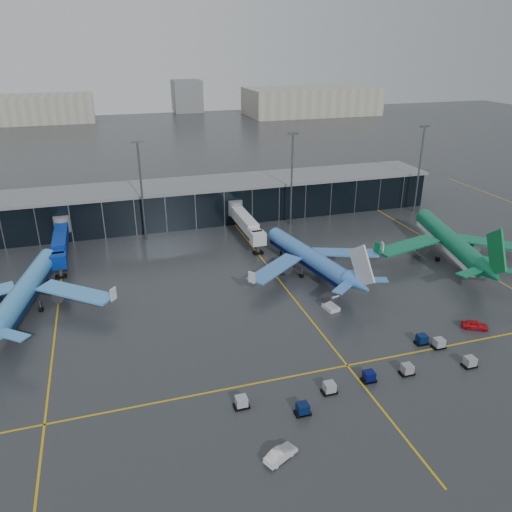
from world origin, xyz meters
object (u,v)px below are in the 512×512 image
object	(u,v)px
airliner_aer_lingus	(451,230)
baggage_carts	(377,372)
airliner_klm_near	(308,246)
mobile_airstair	(331,306)
airliner_arkefly	(23,278)
service_van_red	(475,325)
service_van_white	(281,454)

from	to	relation	value
airliner_aer_lingus	baggage_carts	world-z (taller)	airliner_aer_lingus
airliner_klm_near	mobile_airstair	xyz separation A→B (m)	(-2.22, -17.06, -5.33)
airliner_arkefly	airliner_aer_lingus	size ratio (longest dim) A/B	0.92
service_van_red	service_van_white	xyz separation A→B (m)	(-43.50, -18.36, -0.01)
airliner_klm_near	service_van_red	bearing A→B (deg)	-68.76
airliner_arkefly	airliner_klm_near	size ratio (longest dim) A/B	1.04
service_van_red	baggage_carts	bearing A→B (deg)	136.24
airliner_klm_near	service_van_white	world-z (taller)	airliner_klm_near
baggage_carts	service_van_red	xyz separation A→B (m)	(23.86, 7.23, 0.02)
airliner_aer_lingus	service_van_white	world-z (taller)	airliner_aer_lingus
airliner_aer_lingus	baggage_carts	size ratio (longest dim) A/B	1.15
service_van_white	service_van_red	bearing A→B (deg)	-93.76
service_van_white	airliner_arkefly	bearing A→B (deg)	7.07
airliner_aer_lingus	service_van_red	bearing A→B (deg)	-104.21
airliner_aer_lingus	service_van_red	size ratio (longest dim) A/B	9.90
airliner_klm_near	baggage_carts	distance (m)	38.96
service_van_white	baggage_carts	bearing A→B (deg)	-87.10
baggage_carts	service_van_white	size ratio (longest dim) A/B	8.44
airliner_klm_near	airliner_aer_lingus	distance (m)	35.08
airliner_klm_near	airliner_aer_lingus	xyz separation A→B (m)	(35.00, -2.13, 0.82)
baggage_carts	airliner_klm_near	bearing A→B (deg)	83.37
airliner_klm_near	mobile_airstair	size ratio (longest dim) A/B	11.22
airliner_arkefly	airliner_aer_lingus	world-z (taller)	airliner_aer_lingus
mobile_airstair	service_van_white	xyz separation A→B (m)	(-21.87, -32.41, -0.00)
airliner_arkefly	mobile_airstair	xyz separation A→B (m)	(55.49, -17.97, -5.57)
airliner_arkefly	baggage_carts	bearing A→B (deg)	-24.81
airliner_arkefly	mobile_airstair	size ratio (longest dim) A/B	11.67
airliner_arkefly	mobile_airstair	world-z (taller)	airliner_arkefly
baggage_carts	airliner_aer_lingus	bearing A→B (deg)	42.54
airliner_klm_near	service_van_red	world-z (taller)	airliner_klm_near
mobile_airstair	baggage_carts	bearing A→B (deg)	-106.12
airliner_aer_lingus	baggage_carts	distance (m)	53.90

